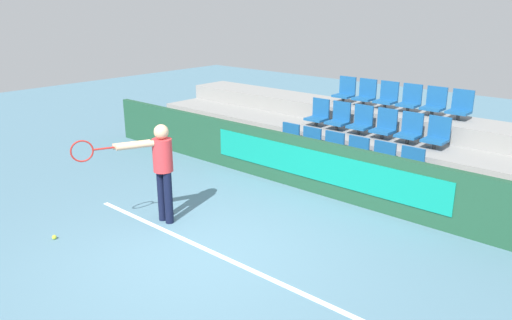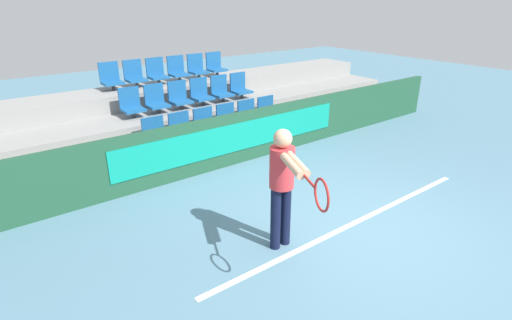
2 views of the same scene
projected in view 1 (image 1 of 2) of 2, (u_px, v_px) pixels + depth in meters
The scene contains 26 objects.
ground_plane at pixel (195, 254), 6.88m from camera, with size 30.00×30.00×0.00m, color slate.
court_baseline at pixel (205, 249), 7.02m from camera, with size 5.05×0.08×0.01m.
barrier_wall at pixel (321, 168), 8.89m from camera, with size 11.87×0.14×0.98m.
bleacher_tier_front at pixel (339, 176), 9.42m from camera, with size 11.47×1.06×0.36m.
bleacher_tier_middle at pixel (367, 154), 10.13m from camera, with size 11.47×1.06×0.72m.
bleacher_tier_back at pixel (392, 135), 10.83m from camera, with size 11.47×1.06×1.08m.
stadium_chair_0 at pixel (288, 140), 10.21m from camera, with size 0.42×0.38×0.59m.
stadium_chair_1 at pixel (309, 145), 9.88m from camera, with size 0.42×0.38×0.59m.
stadium_chair_2 at pixel (332, 150), 9.55m from camera, with size 0.42×0.38×0.59m.
stadium_chair_3 at pixel (356, 155), 9.22m from camera, with size 0.42×0.38×0.59m.
stadium_chair_4 at pixel (382, 161), 8.88m from camera, with size 0.42×0.38×0.59m.
stadium_chair_5 at pixel (410, 167), 8.55m from camera, with size 0.42×0.38×0.59m.
stadium_chair_6 at pixel (318, 114), 10.86m from camera, with size 0.42×0.38×0.59m.
stadium_chair_7 at pixel (339, 118), 10.53m from camera, with size 0.42×0.38×0.59m.
stadium_chair_8 at pixel (361, 122), 10.20m from camera, with size 0.42×0.38×0.59m.
stadium_chair_9 at pixel (385, 126), 9.86m from camera, with size 0.42×0.38×0.59m.
stadium_chair_10 at pixel (410, 130), 9.53m from camera, with size 0.42×0.38×0.59m.
stadium_chair_11 at pixel (437, 135), 9.20m from camera, with size 0.42×0.38×0.59m.
stadium_chair_12 at pixel (345, 91), 11.51m from camera, with size 0.42×0.38×0.59m.
stadium_chair_13 at pixel (366, 94), 11.17m from camera, with size 0.42×0.38×0.59m.
stadium_chair_14 at pixel (387, 97), 10.84m from camera, with size 0.42×0.38×0.59m.
stadium_chair_15 at pixel (410, 100), 10.51m from camera, with size 0.42×0.38×0.59m.
stadium_chair_16 at pixel (434, 103), 10.18m from camera, with size 0.42×0.38×0.59m.
stadium_chair_17 at pixel (460, 107), 9.84m from camera, with size 0.42×0.38×0.59m.
tennis_player at pixel (159, 164), 7.59m from camera, with size 0.67×1.37×1.58m.
tennis_ball at pixel (54, 237), 7.31m from camera, with size 0.07×0.07×0.07m.
Camera 1 is at (4.70, -4.06, 3.34)m, focal length 35.00 mm.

